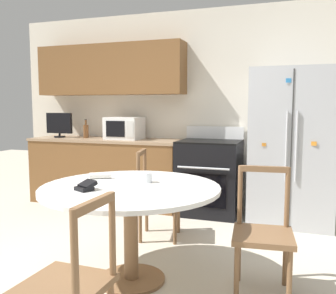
{
  "coord_description": "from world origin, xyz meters",
  "views": [
    {
      "loc": [
        1.32,
        -2.26,
        1.35
      ],
      "look_at": [
        0.15,
        1.15,
        0.95
      ],
      "focal_mm": 40.0,
      "sensor_mm": 36.0,
      "label": 1
    }
  ],
  "objects_px": {
    "dining_chair_far": "(157,196)",
    "dining_chair_right": "(263,234)",
    "microwave": "(124,128)",
    "counter_bottle": "(86,131)",
    "candle_glass": "(147,178)",
    "wallet": "(86,186)",
    "dining_chair_near": "(69,286)",
    "countertop_tv": "(59,124)",
    "oven_range": "(210,176)",
    "refrigerator": "(292,147)"
  },
  "relations": [
    {
      "from": "dining_chair_far",
      "to": "countertop_tv",
      "type": "bearing_deg",
      "value": -130.62
    },
    {
      "from": "microwave",
      "to": "dining_chair_right",
      "type": "distance_m",
      "value": 2.82
    },
    {
      "from": "candle_glass",
      "to": "microwave",
      "type": "bearing_deg",
      "value": 120.2
    },
    {
      "from": "counter_bottle",
      "to": "dining_chair_right",
      "type": "xyz_separation_m",
      "value": [
        2.59,
        -1.89,
        -0.57
      ]
    },
    {
      "from": "refrigerator",
      "to": "counter_bottle",
      "type": "distance_m",
      "value": 2.75
    },
    {
      "from": "refrigerator",
      "to": "dining_chair_right",
      "type": "relative_size",
      "value": 1.96
    },
    {
      "from": "dining_chair_right",
      "to": "dining_chair_far",
      "type": "bearing_deg",
      "value": -42.17
    },
    {
      "from": "candle_glass",
      "to": "dining_chair_far",
      "type": "bearing_deg",
      "value": 105.29
    },
    {
      "from": "dining_chair_right",
      "to": "candle_glass",
      "type": "height_order",
      "value": "dining_chair_right"
    },
    {
      "from": "oven_range",
      "to": "microwave",
      "type": "bearing_deg",
      "value": 177.75
    },
    {
      "from": "counter_bottle",
      "to": "microwave",
      "type": "bearing_deg",
      "value": 0.71
    },
    {
      "from": "candle_glass",
      "to": "oven_range",
      "type": "bearing_deg",
      "value": 87.2
    },
    {
      "from": "dining_chair_near",
      "to": "candle_glass",
      "type": "relative_size",
      "value": 10.96
    },
    {
      "from": "microwave",
      "to": "counter_bottle",
      "type": "height_order",
      "value": "microwave"
    },
    {
      "from": "dining_chair_near",
      "to": "dining_chair_right",
      "type": "bearing_deg",
      "value": -36.17
    },
    {
      "from": "oven_range",
      "to": "countertop_tv",
      "type": "xyz_separation_m",
      "value": [
        -2.19,
        -0.0,
        0.62
      ]
    },
    {
      "from": "oven_range",
      "to": "candle_glass",
      "type": "bearing_deg",
      "value": -92.8
    },
    {
      "from": "dining_chair_far",
      "to": "wallet",
      "type": "relative_size",
      "value": 5.44
    },
    {
      "from": "countertop_tv",
      "to": "dining_chair_far",
      "type": "height_order",
      "value": "countertop_tv"
    },
    {
      "from": "oven_range",
      "to": "wallet",
      "type": "xyz_separation_m",
      "value": [
        -0.4,
        -2.23,
        0.31
      ]
    },
    {
      "from": "candle_glass",
      "to": "wallet",
      "type": "height_order",
      "value": "candle_glass"
    },
    {
      "from": "oven_range",
      "to": "dining_chair_far",
      "type": "xyz_separation_m",
      "value": [
        -0.31,
        -1.04,
        -0.03
      ]
    },
    {
      "from": "dining_chair_near",
      "to": "counter_bottle",
      "type": "bearing_deg",
      "value": 31.07
    },
    {
      "from": "refrigerator",
      "to": "countertop_tv",
      "type": "distance_m",
      "value": 3.16
    },
    {
      "from": "oven_range",
      "to": "dining_chair_near",
      "type": "relative_size",
      "value": 1.2
    },
    {
      "from": "microwave",
      "to": "wallet",
      "type": "bearing_deg",
      "value": -70.97
    },
    {
      "from": "refrigerator",
      "to": "countertop_tv",
      "type": "xyz_separation_m",
      "value": [
        -3.15,
        0.04,
        0.2
      ]
    },
    {
      "from": "refrigerator",
      "to": "microwave",
      "type": "distance_m",
      "value": 2.16
    },
    {
      "from": "microwave",
      "to": "dining_chair_far",
      "type": "height_order",
      "value": "microwave"
    },
    {
      "from": "countertop_tv",
      "to": "candle_glass",
      "type": "relative_size",
      "value": 4.83
    },
    {
      "from": "dining_chair_right",
      "to": "candle_glass",
      "type": "relative_size",
      "value": 10.96
    },
    {
      "from": "counter_bottle",
      "to": "dining_chair_far",
      "type": "height_order",
      "value": "counter_bottle"
    },
    {
      "from": "countertop_tv",
      "to": "dining_chair_right",
      "type": "xyz_separation_m",
      "value": [
        2.99,
        -1.85,
        -0.65
      ]
    },
    {
      "from": "dining_chair_near",
      "to": "wallet",
      "type": "relative_size",
      "value": 5.44
    },
    {
      "from": "dining_chair_near",
      "to": "candle_glass",
      "type": "height_order",
      "value": "dining_chair_near"
    },
    {
      "from": "dining_chair_near",
      "to": "candle_glass",
      "type": "distance_m",
      "value": 1.19
    },
    {
      "from": "dining_chair_right",
      "to": "wallet",
      "type": "distance_m",
      "value": 1.31
    },
    {
      "from": "countertop_tv",
      "to": "dining_chair_right",
      "type": "height_order",
      "value": "countertop_tv"
    },
    {
      "from": "dining_chair_right",
      "to": "candle_glass",
      "type": "xyz_separation_m",
      "value": [
        -0.9,
        0.01,
        0.35
      ]
    },
    {
      "from": "refrigerator",
      "to": "dining_chair_near",
      "type": "height_order",
      "value": "refrigerator"
    },
    {
      "from": "oven_range",
      "to": "dining_chair_far",
      "type": "distance_m",
      "value": 1.08
    },
    {
      "from": "oven_range",
      "to": "candle_glass",
      "type": "relative_size",
      "value": 13.13
    },
    {
      "from": "refrigerator",
      "to": "candle_glass",
      "type": "height_order",
      "value": "refrigerator"
    },
    {
      "from": "dining_chair_far",
      "to": "dining_chair_right",
      "type": "bearing_deg",
      "value": 42.13
    },
    {
      "from": "refrigerator",
      "to": "dining_chair_right",
      "type": "bearing_deg",
      "value": -94.97
    },
    {
      "from": "countertop_tv",
      "to": "dining_chair_near",
      "type": "bearing_deg",
      "value": -54.42
    },
    {
      "from": "refrigerator",
      "to": "candle_glass",
      "type": "bearing_deg",
      "value": -120.46
    },
    {
      "from": "dining_chair_near",
      "to": "wallet",
      "type": "bearing_deg",
      "value": 26.24
    },
    {
      "from": "countertop_tv",
      "to": "counter_bottle",
      "type": "distance_m",
      "value": 0.42
    },
    {
      "from": "countertop_tv",
      "to": "dining_chair_far",
      "type": "relative_size",
      "value": 0.44
    }
  ]
}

